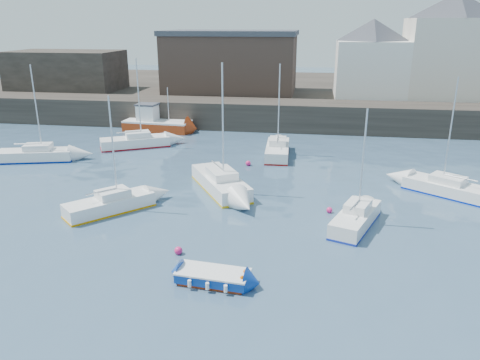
# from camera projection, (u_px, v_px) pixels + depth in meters

# --- Properties ---
(water) EXTENTS (220.00, 220.00, 0.00)m
(water) POSITION_uv_depth(u_px,v_px,m) (197.00, 301.00, 20.21)
(water) COLOR #2D4760
(water) RESTS_ON ground
(quay_wall) EXTENTS (90.00, 5.00, 3.00)m
(quay_wall) POSITION_uv_depth(u_px,v_px,m) (272.00, 115.00, 52.45)
(quay_wall) COLOR #28231E
(quay_wall) RESTS_ON ground
(land_strip) EXTENTS (90.00, 32.00, 2.80)m
(land_strip) POSITION_uv_depth(u_px,v_px,m) (283.00, 93.00, 69.32)
(land_strip) COLOR #28231E
(land_strip) RESTS_ON ground
(bldg_east_a) EXTENTS (13.36, 13.36, 11.80)m
(bldg_east_a) POSITION_uv_depth(u_px,v_px,m) (452.00, 46.00, 53.70)
(bldg_east_a) COLOR beige
(bldg_east_a) RESTS_ON land_strip
(bldg_east_d) EXTENTS (11.14, 11.14, 8.95)m
(bldg_east_d) POSITION_uv_depth(u_px,v_px,m) (371.00, 58.00, 55.02)
(bldg_east_d) COLOR white
(bldg_east_d) RESTS_ON land_strip
(warehouse) EXTENTS (16.40, 10.40, 7.60)m
(warehouse) POSITION_uv_depth(u_px,v_px,m) (231.00, 62.00, 59.17)
(warehouse) COLOR #3D2D26
(warehouse) RESTS_ON land_strip
(bldg_west) EXTENTS (14.00, 8.00, 5.00)m
(bldg_west) POSITION_uv_depth(u_px,v_px,m) (67.00, 70.00, 61.90)
(bldg_west) COLOR #353028
(bldg_west) RESTS_ON land_strip
(blue_dinghy) EXTENTS (3.48, 1.94, 0.64)m
(blue_dinghy) POSITION_uv_depth(u_px,v_px,m) (213.00, 276.00, 21.47)
(blue_dinghy) COLOR #972F0E
(blue_dinghy) RESTS_ON ground
(fishing_boat) EXTENTS (7.45, 3.30, 4.81)m
(fishing_boat) POSITION_uv_depth(u_px,v_px,m) (155.00, 123.00, 51.22)
(fishing_boat) COLOR #972F0E
(fishing_boat) RESTS_ON ground
(sailboat_a) EXTENTS (5.12, 5.34, 7.30)m
(sailboat_a) POSITION_uv_depth(u_px,v_px,m) (110.00, 204.00, 29.55)
(sailboat_a) COLOR white
(sailboat_a) RESTS_ON ground
(sailboat_b) EXTENTS (5.48, 7.12, 8.95)m
(sailboat_b) POSITION_uv_depth(u_px,v_px,m) (220.00, 182.00, 33.34)
(sailboat_b) COLOR white
(sailboat_b) RESTS_ON ground
(sailboat_c) EXTENTS (3.43, 5.50, 6.91)m
(sailboat_c) POSITION_uv_depth(u_px,v_px,m) (356.00, 218.00, 27.42)
(sailboat_c) COLOR white
(sailboat_c) RESTS_ON ground
(sailboat_d) EXTENTS (6.34, 5.30, 8.07)m
(sailboat_d) POSITION_uv_depth(u_px,v_px,m) (451.00, 188.00, 32.35)
(sailboat_d) COLOR white
(sailboat_d) RESTS_ON ground
(sailboat_e) EXTENTS (6.63, 3.58, 8.14)m
(sailboat_e) POSITION_uv_depth(u_px,v_px,m) (36.00, 155.00, 40.42)
(sailboat_e) COLOR white
(sailboat_e) RESTS_ON ground
(sailboat_f) EXTENTS (2.24, 6.25, 8.03)m
(sailboat_f) POSITION_uv_depth(u_px,v_px,m) (277.00, 150.00, 41.81)
(sailboat_f) COLOR white
(sailboat_f) RESTS_ON ground
(sailboat_h) EXTENTS (6.62, 4.89, 8.27)m
(sailboat_h) POSITION_uv_depth(u_px,v_px,m) (135.00, 142.00, 44.73)
(sailboat_h) COLOR white
(sailboat_h) RESTS_ON ground
(buoy_near) EXTENTS (0.43, 0.43, 0.43)m
(buoy_near) POSITION_uv_depth(u_px,v_px,m) (179.00, 254.00, 24.29)
(buoy_near) COLOR #D61E67
(buoy_near) RESTS_ON ground
(buoy_mid) EXTENTS (0.38, 0.38, 0.38)m
(buoy_mid) POSITION_uv_depth(u_px,v_px,m) (329.00, 213.00, 29.54)
(buoy_mid) COLOR #D61E67
(buoy_mid) RESTS_ON ground
(buoy_far) EXTENTS (0.44, 0.44, 0.44)m
(buoy_far) POSITION_uv_depth(u_px,v_px,m) (248.00, 166.00, 39.16)
(buoy_far) COLOR #D61E67
(buoy_far) RESTS_ON ground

